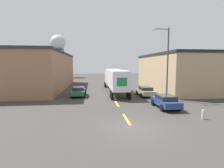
# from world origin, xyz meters

# --- Properties ---
(ground_plane) EXTENTS (160.00, 160.00, 0.00)m
(ground_plane) POSITION_xyz_m (0.00, 0.00, 0.00)
(ground_plane) COLOR #3D3A38
(road_centerline) EXTENTS (0.20, 14.74, 0.01)m
(road_centerline) POSITION_xyz_m (0.00, 7.88, 0.00)
(road_centerline) COLOR yellow
(road_centerline) RESTS_ON ground_plane
(warehouse_left) EXTENTS (10.18, 24.95, 6.95)m
(warehouse_left) POSITION_xyz_m (-12.96, 23.14, 3.48)
(warehouse_left) COLOR #9E7051
(warehouse_left) RESTS_ON ground_plane
(warehouse_right) EXTENTS (13.12, 18.65, 6.58)m
(warehouse_right) POSITION_xyz_m (14.43, 18.66, 3.30)
(warehouse_right) COLOR tan
(warehouse_right) RESTS_ON ground_plane
(semi_truck) EXTENTS (2.70, 16.08, 3.77)m
(semi_truck) POSITION_xyz_m (0.92, 17.37, 2.29)
(semi_truck) COLOR silver
(semi_truck) RESTS_ON ground_plane
(parked_car_left_far) EXTENTS (2.03, 4.27, 1.39)m
(parked_car_left_far) POSITION_xyz_m (-4.86, 13.52, 0.75)
(parked_car_left_far) COLOR #2D5B38
(parked_car_left_far) RESTS_ON ground_plane
(parked_car_right_mid) EXTENTS (2.03, 4.27, 1.39)m
(parked_car_right_mid) POSITION_xyz_m (4.86, 12.45, 0.75)
(parked_car_right_mid) COLOR tan
(parked_car_right_mid) RESTS_ON ground_plane
(parked_car_right_near) EXTENTS (2.03, 4.27, 1.39)m
(parked_car_right_near) POSITION_xyz_m (4.86, 5.33, 0.75)
(parked_car_right_near) COLOR navy
(parked_car_right_near) RESTS_ON ground_plane
(water_tower) EXTENTS (5.58, 5.58, 15.56)m
(water_tower) POSITION_xyz_m (-15.32, 55.17, 12.60)
(water_tower) COLOR #47474C
(water_tower) RESTS_ON ground_plane
(street_lamp) EXTENTS (2.31, 0.32, 9.18)m
(street_lamp) POSITION_xyz_m (6.53, 9.37, 5.23)
(street_lamp) COLOR #4C4C51
(street_lamp) RESTS_ON ground_plane
(fire_hydrant) EXTENTS (0.22, 0.22, 0.83)m
(fire_hydrant) POSITION_xyz_m (6.43, 1.26, 0.41)
(fire_hydrant) COLOR silver
(fire_hydrant) RESTS_ON ground_plane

